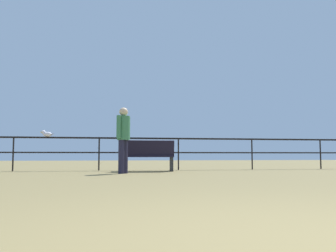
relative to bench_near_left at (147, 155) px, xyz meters
name	(u,v)px	position (x,y,z in m)	size (l,w,h in m)	color
pier_railing	(140,146)	(-0.13, 0.89, 0.27)	(21.86, 0.05, 0.99)	black
bench_near_left	(147,155)	(0.00, 0.00, 0.00)	(1.50, 0.73, 0.87)	black
person_at_railing	(123,135)	(-0.72, -1.02, 0.48)	(0.36, 0.45, 1.65)	#211F32
seagull_on_rail	(47,134)	(-2.86, 0.89, 0.61)	(0.41, 0.18, 0.19)	white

